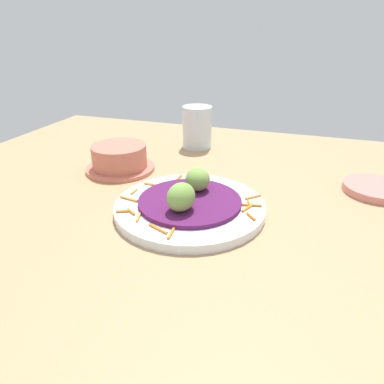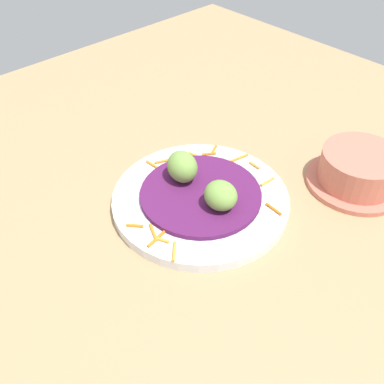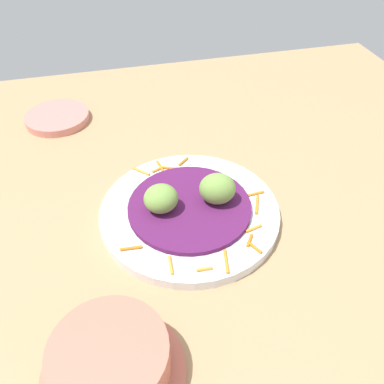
# 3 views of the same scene
# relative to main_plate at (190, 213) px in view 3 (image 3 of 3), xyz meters

# --- Properties ---
(table_surface) EXTENTS (1.10, 1.10, 0.02)m
(table_surface) POSITION_rel_main_plate_xyz_m (-0.02, 0.05, -0.02)
(table_surface) COLOR tan
(table_surface) RESTS_ON ground
(main_plate) EXTENTS (0.25, 0.25, 0.01)m
(main_plate) POSITION_rel_main_plate_xyz_m (0.00, 0.00, 0.00)
(main_plate) COLOR silver
(main_plate) RESTS_ON table_surface
(cabbage_bed) EXTENTS (0.17, 0.17, 0.01)m
(cabbage_bed) POSITION_rel_main_plate_xyz_m (-0.00, 0.00, 0.01)
(cabbage_bed) COLOR #51194C
(cabbage_bed) RESTS_ON main_plate
(carrot_garnish) EXTENTS (0.22, 0.24, 0.00)m
(carrot_garnish) POSITION_rel_main_plate_xyz_m (-0.01, 0.01, 0.01)
(carrot_garnish) COLOR orange
(carrot_garnish) RESTS_ON main_plate
(guac_scoop_left) EXTENTS (0.05, 0.04, 0.04)m
(guac_scoop_left) POSITION_rel_main_plate_xyz_m (0.04, -0.00, 0.03)
(guac_scoop_left) COLOR #759E47
(guac_scoop_left) RESTS_ON cabbage_bed
(guac_scoop_center) EXTENTS (0.06, 0.05, 0.05)m
(guac_scoop_center) POSITION_rel_main_plate_xyz_m (-0.04, 0.00, 0.04)
(guac_scoop_center) COLOR #759E47
(guac_scoop_center) RESTS_ON cabbage_bed
(side_plate_small) EXTENTS (0.12, 0.12, 0.01)m
(side_plate_small) POSITION_rel_main_plate_xyz_m (0.18, -0.31, -0.00)
(side_plate_small) COLOR tan
(side_plate_small) RESTS_ON table_surface
(terracotta_bowl) EXTENTS (0.15, 0.15, 0.06)m
(terracotta_bowl) POSITION_rel_main_plate_xyz_m (0.13, 0.20, 0.02)
(terracotta_bowl) COLOR #C66B56
(terracotta_bowl) RESTS_ON table_surface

